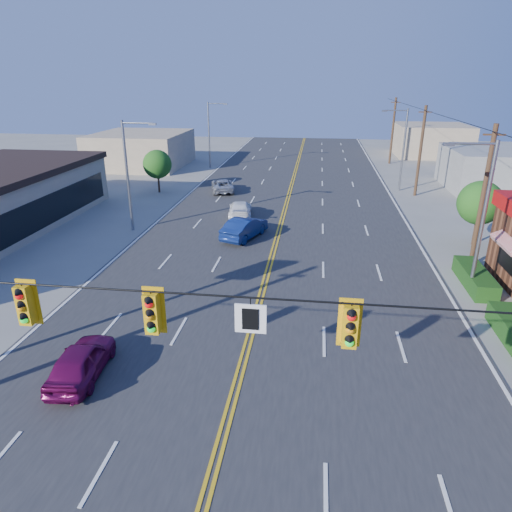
# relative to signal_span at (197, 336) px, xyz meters

# --- Properties ---
(ground) EXTENTS (160.00, 160.00, 0.00)m
(ground) POSITION_rel_signal_span_xyz_m (0.12, 0.00, -4.89)
(ground) COLOR gray
(ground) RESTS_ON ground
(road) EXTENTS (20.00, 120.00, 0.06)m
(road) POSITION_rel_signal_span_xyz_m (0.12, 20.00, -4.86)
(road) COLOR #2D2D30
(road) RESTS_ON ground
(signal_span) EXTENTS (24.32, 0.34, 9.00)m
(signal_span) POSITION_rel_signal_span_xyz_m (0.00, 0.00, 0.00)
(signal_span) COLOR #47301E
(signal_span) RESTS_ON ground
(streetlight_se) EXTENTS (2.55, 0.25, 8.00)m
(streetlight_se) POSITION_rel_signal_span_xyz_m (10.91, 14.00, -0.37)
(streetlight_se) COLOR gray
(streetlight_se) RESTS_ON ground
(streetlight_ne) EXTENTS (2.55, 0.25, 8.00)m
(streetlight_ne) POSITION_rel_signal_span_xyz_m (10.91, 38.00, -0.37)
(streetlight_ne) COLOR gray
(streetlight_ne) RESTS_ON ground
(streetlight_sw) EXTENTS (2.55, 0.25, 8.00)m
(streetlight_sw) POSITION_rel_signal_span_xyz_m (-10.67, 22.00, -0.37)
(streetlight_sw) COLOR gray
(streetlight_sw) RESTS_ON ground
(streetlight_nw) EXTENTS (2.55, 0.25, 8.00)m
(streetlight_nw) POSITION_rel_signal_span_xyz_m (-10.67, 48.00, -0.37)
(streetlight_nw) COLOR gray
(streetlight_nw) RESTS_ON ground
(utility_pole_near) EXTENTS (0.28, 0.28, 8.40)m
(utility_pole_near) POSITION_rel_signal_span_xyz_m (12.32, 18.00, -0.69)
(utility_pole_near) COLOR #47301E
(utility_pole_near) RESTS_ON ground
(utility_pole_mid) EXTENTS (0.28, 0.28, 8.40)m
(utility_pole_mid) POSITION_rel_signal_span_xyz_m (12.32, 36.00, -0.69)
(utility_pole_mid) COLOR #47301E
(utility_pole_mid) RESTS_ON ground
(utility_pole_far) EXTENTS (0.28, 0.28, 8.40)m
(utility_pole_far) POSITION_rel_signal_span_xyz_m (12.32, 54.00, -0.69)
(utility_pole_far) COLOR #47301E
(utility_pole_far) RESTS_ON ground
(tree_kfc_rear) EXTENTS (2.94, 2.94, 4.41)m
(tree_kfc_rear) POSITION_rel_signal_span_xyz_m (13.62, 22.00, -1.95)
(tree_kfc_rear) COLOR #47301E
(tree_kfc_rear) RESTS_ON ground
(tree_west) EXTENTS (2.80, 2.80, 4.20)m
(tree_west) POSITION_rel_signal_span_xyz_m (-12.88, 34.00, -2.09)
(tree_west) COLOR #47301E
(tree_west) RESTS_ON ground
(bld_east_mid) EXTENTS (12.00, 10.00, 4.00)m
(bld_east_mid) POSITION_rel_signal_span_xyz_m (22.12, 40.00, -2.89)
(bld_east_mid) COLOR gray
(bld_east_mid) RESTS_ON ground
(bld_west_far) EXTENTS (11.00, 12.00, 4.20)m
(bld_west_far) POSITION_rel_signal_span_xyz_m (-19.88, 48.00, -2.79)
(bld_west_far) COLOR tan
(bld_west_far) RESTS_ON ground
(bld_east_far) EXTENTS (10.00, 10.00, 4.40)m
(bld_east_far) POSITION_rel_signal_span_xyz_m (19.12, 62.00, -2.69)
(bld_east_far) COLOR tan
(bld_east_far) RESTS_ON ground
(car_magenta) EXTENTS (1.94, 4.07, 1.34)m
(car_magenta) POSITION_rel_signal_span_xyz_m (-5.81, 4.29, -4.21)
(car_magenta) COLOR #610A40
(car_magenta) RESTS_ON ground
(car_blue) EXTENTS (3.01, 4.78, 1.49)m
(car_blue) POSITION_rel_signal_span_xyz_m (-2.18, 21.15, -4.14)
(car_blue) COLOR navy
(car_blue) RESTS_ON ground
(car_white) EXTENTS (2.38, 4.64, 1.29)m
(car_white) POSITION_rel_signal_span_xyz_m (-3.37, 26.32, -4.24)
(car_white) COLOR white
(car_white) RESTS_ON ground
(car_silver) EXTENTS (3.15, 4.86, 1.25)m
(car_silver) POSITION_rel_signal_span_xyz_m (-6.58, 34.87, -4.26)
(car_silver) COLOR #B5B6BB
(car_silver) RESTS_ON ground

